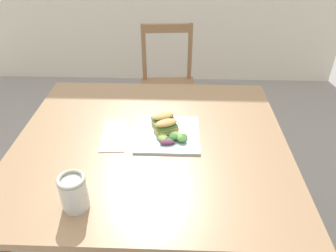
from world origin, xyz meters
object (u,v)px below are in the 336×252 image
at_px(plate_lunch, 168,134).
at_px(fork_on_napkin, 115,132).
at_px(dining_table, 152,162).
at_px(sandwich_half_back, 163,119).
at_px(mason_jar_iced_tea, 74,194).
at_px(chair_wooden_far, 168,87).
at_px(sandwich_half_front, 166,126).

distance_m(plate_lunch, fork_on_napkin, 0.23).
bearing_deg(dining_table, plate_lunch, 28.22).
bearing_deg(sandwich_half_back, mason_jar_iced_tea, -118.77).
bearing_deg(mason_jar_iced_tea, dining_table, 59.96).
bearing_deg(chair_wooden_far, sandwich_half_back, -89.23).
xyz_separation_m(sandwich_half_back, fork_on_napkin, (-0.20, -0.06, -0.03)).
xyz_separation_m(sandwich_half_back, mason_jar_iced_tea, (-0.26, -0.47, 0.02)).
bearing_deg(fork_on_napkin, plate_lunch, -2.14).
bearing_deg(chair_wooden_far, fork_on_napkin, -100.81).
bearing_deg(mason_jar_iced_tea, chair_wooden_far, 80.16).
relative_size(dining_table, mason_jar_iced_tea, 9.13).
bearing_deg(chair_wooden_far, mason_jar_iced_tea, -99.84).
xyz_separation_m(plate_lunch, sandwich_half_back, (-0.02, 0.07, 0.03)).
xyz_separation_m(plate_lunch, sandwich_half_front, (-0.01, 0.01, 0.03)).
bearing_deg(plate_lunch, chair_wooden_far, 91.97).
relative_size(sandwich_half_front, fork_on_napkin, 0.59).
xyz_separation_m(dining_table, mason_jar_iced_tea, (-0.21, -0.37, 0.18)).
bearing_deg(dining_table, sandwich_half_front, 39.48).
bearing_deg(mason_jar_iced_tea, sandwich_half_back, 61.23).
distance_m(dining_table, plate_lunch, 0.15).
relative_size(chair_wooden_far, mason_jar_iced_tea, 7.05).
height_order(sandwich_half_front, sandwich_half_back, same).
height_order(dining_table, mason_jar_iced_tea, mason_jar_iced_tea).
height_order(plate_lunch, mason_jar_iced_tea, mason_jar_iced_tea).
bearing_deg(mason_jar_iced_tea, plate_lunch, 55.12).
bearing_deg(sandwich_half_front, sandwich_half_back, 105.56).
xyz_separation_m(dining_table, sandwich_half_back, (0.05, 0.11, 0.16)).
relative_size(plate_lunch, sandwich_half_front, 2.44).
xyz_separation_m(dining_table, sandwich_half_front, (0.06, 0.05, 0.16)).
bearing_deg(fork_on_napkin, dining_table, -16.20).
relative_size(dining_table, sandwich_half_back, 10.28).
bearing_deg(plate_lunch, sandwich_half_front, 116.91).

